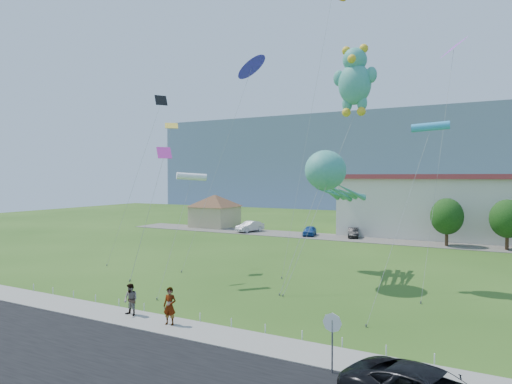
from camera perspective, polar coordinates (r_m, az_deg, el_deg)
ground at (r=27.58m, az=-7.15°, el=-14.77°), size 160.00×160.00×0.00m
road at (r=21.92m, az=-20.11°, el=-19.31°), size 80.00×8.00×0.06m
sidewalk at (r=25.48m, az=-10.88°, el=-16.10°), size 80.00×2.50×0.10m
parking_strip at (r=59.08m, az=13.06°, el=-5.76°), size 70.00×6.00×0.06m
hill_ridge at (r=142.40m, az=22.16°, el=3.68°), size 160.00×50.00×25.00m
pavilion at (r=71.50m, az=-5.16°, el=-1.96°), size 9.20×9.20×5.00m
stop_sign at (r=19.24m, az=9.51°, el=-16.45°), size 0.80×0.07×2.50m
rope_fence at (r=26.51m, az=-8.84°, el=-14.91°), size 26.05×0.05×0.50m
tree_near at (r=55.94m, az=22.75°, el=-2.83°), size 3.60×3.60×5.47m
tree_mid at (r=55.69m, az=28.92°, el=-2.95°), size 3.60×3.60×5.47m
pedestrian_left at (r=25.20m, az=-10.73°, el=-13.83°), size 0.79×0.58×1.98m
pedestrian_right at (r=27.29m, az=-15.39°, el=-12.84°), size 0.93×0.76×1.78m
parked_car_silver at (r=64.84m, az=-0.79°, el=-4.33°), size 2.71×4.79×1.49m
parked_car_blue at (r=61.12m, az=6.72°, el=-4.83°), size 2.26×3.94×1.26m
parked_car_black at (r=60.27m, az=12.04°, el=-4.98°), size 2.33×3.95×1.23m
octopus_kite at (r=34.82m, az=9.29°, el=1.61°), size 3.02×11.04×9.85m
teddy_bear_kite at (r=35.37m, az=12.23°, el=13.66°), size 4.60×7.33×17.59m
small_kite_white at (r=34.09m, az=-8.08°, el=1.82°), size 1.22×6.20×8.35m
small_kite_black at (r=43.50m, az=-12.60°, el=8.67°), size 3.40×4.95×15.41m
small_kite_yellow at (r=39.70m, az=-11.06°, el=6.14°), size 1.29×6.34×12.74m
small_kite_purple at (r=40.58m, az=23.41°, el=15.72°), size 1.80×10.63×18.85m
small_kite_pink at (r=36.15m, az=-11.82°, el=3.27°), size 2.00×3.22×10.20m
small_kite_blue at (r=42.23m, az=-0.79°, el=14.81°), size 4.10×6.95×18.44m
small_kite_cyan at (r=29.87m, az=20.91°, el=7.45°), size 2.59×7.10×11.39m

